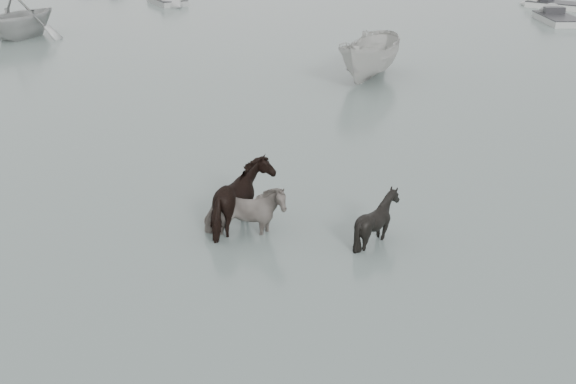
% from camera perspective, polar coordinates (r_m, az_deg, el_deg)
% --- Properties ---
extents(ground, '(140.00, 140.00, 0.00)m').
position_cam_1_polar(ground, '(15.19, 0.64, -4.31)').
color(ground, '#52625B').
rests_on(ground, ground).
extents(pony_pinto, '(1.86, 0.97, 1.51)m').
position_cam_1_polar(pony_pinto, '(15.36, -3.47, -0.92)').
color(pony_pinto, black).
rests_on(pony_pinto, ground).
extents(pony_dark, '(1.54, 1.76, 1.67)m').
position_cam_1_polar(pony_dark, '(15.70, -3.47, -0.04)').
color(pony_dark, black).
rests_on(pony_dark, ground).
extents(pony_black, '(1.23, 1.10, 1.34)m').
position_cam_1_polar(pony_black, '(15.26, 7.08, -1.58)').
color(pony_black, black).
rests_on(pony_black, ground).
extents(rowboat_trail, '(5.88, 6.14, 2.51)m').
position_cam_1_polar(rowboat_trail, '(39.23, -20.43, 13.16)').
color(rowboat_trail, '#A0A3A1').
rests_on(rowboat_trail, ground).
extents(boat_small, '(3.94, 5.05, 1.85)m').
position_cam_1_polar(boat_small, '(28.75, 6.56, 10.65)').
color(boat_small, '#B0B0AB').
rests_on(boat_small, ground).
extents(skiff_port, '(2.07, 5.44, 0.75)m').
position_cam_1_polar(skiff_port, '(44.12, 20.55, 12.92)').
color(skiff_port, '#A4A6A4').
rests_on(skiff_port, ground).
extents(skiff_star, '(4.48, 4.40, 0.75)m').
position_cam_1_polar(skiff_star, '(49.61, 20.42, 13.90)').
color(skiff_star, silver).
rests_on(skiff_star, ground).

